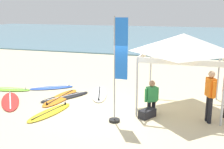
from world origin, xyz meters
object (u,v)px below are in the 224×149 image
Objects in this scene: gear_bag_near_tent at (147,113)px; surfboard_red at (10,101)px; canopy_tent at (183,44)px; surfboard_yellow at (50,112)px; surfboard_black at (65,97)px; person_orange at (210,93)px; banner_flag at (118,75)px; surfboard_orange at (60,98)px; surfboard_white at (99,94)px; surfboard_blue at (52,88)px; surfboard_lime at (8,89)px; person_green at (152,96)px.

surfboard_red is at bearing -179.70° from gear_bag_near_tent.
surfboard_yellow is at bearing -154.91° from canopy_tent.
person_orange is at bearing -9.26° from surfboard_black.
surfboard_red is at bearing -178.25° from person_orange.
banner_flag is at bearing -32.61° from surfboard_black.
surfboard_orange is at bearing -130.84° from surfboard_black.
surfboard_black is at bearing -145.20° from surfboard_white.
surfboard_yellow and surfboard_orange have the same top height.
banner_flag is at bearing -35.29° from surfboard_blue.
person_orange is (5.32, 0.83, 0.95)m from surfboard_yellow.
person_orange is at bearing -7.59° from surfboard_lime.
surfboard_red is at bearing -149.93° from surfboard_orange.
person_green is (3.42, 1.05, 0.62)m from surfboard_yellow.
person_green reaches higher than surfboard_orange.
surfboard_black is (-4.62, -0.28, -2.35)m from canopy_tent.
surfboard_black is (2.99, -0.23, -0.00)m from surfboard_lime.
surfboard_red is 0.95× the size of surfboard_orange.
person_orange is 1.94m from person_green.
person_orange is (5.61, -0.91, 0.95)m from surfboard_black.
surfboard_lime is at bearing 168.54° from gear_bag_near_tent.
surfboard_blue is 3.26× the size of gear_bag_near_tent.
surfboard_red is (-6.46, -1.42, -2.35)m from canopy_tent.
surfboard_white is at bearing 34.80° from surfboard_black.
person_orange is at bearing 8.91° from surfboard_yellow.
surfboard_lime is 1.26× the size of person_orange.
canopy_tent is 1.32× the size of surfboard_lime.
surfboard_yellow is 5.47m from person_orange.
surfboard_white is (0.92, 2.59, -0.00)m from surfboard_yellow.
surfboard_red is 7.51m from person_orange.
surfboard_black is 1.12× the size of surfboard_blue.
surfboard_lime is 1.95m from surfboard_blue.
surfboard_white is (-3.42, 0.56, -2.35)m from canopy_tent.
gear_bag_near_tent is at bearing -38.66° from surfboard_white.
surfboard_orange is 3.93m from person_green.
banner_flag is at bearing -29.10° from surfboard_orange.
surfboard_black is 3.83m from person_green.
banner_flag is (-2.81, -0.87, 0.59)m from person_orange.
canopy_tent reaches higher than surfboard_black.
surfboard_lime and surfboard_blue have the same top height.
gear_bag_near_tent reaches higher than surfboard_red.
gear_bag_near_tent is (-0.98, -1.39, -2.25)m from canopy_tent.
surfboard_yellow is 0.65× the size of banner_flag.
canopy_tent is at bearing -9.23° from surfboard_white.
person_green reaches higher than surfboard_lime.
person_green reaches higher than surfboard_red.
surfboard_white and surfboard_black have the same top height.
surfboard_lime is 0.92× the size of surfboard_red.
person_orange reaches higher than surfboard_blue.
person_green is (5.54, 0.44, 0.62)m from surfboard_red.
person_green is at bearing 16.98° from surfboard_yellow.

